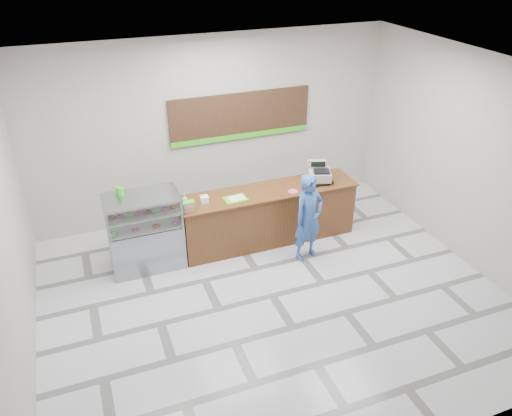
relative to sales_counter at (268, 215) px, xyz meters
name	(u,v)px	position (x,y,z in m)	size (l,w,h in m)	color
floor	(272,296)	(-0.55, -1.55, -0.52)	(7.00, 7.00, 0.00)	silver
back_wall	(213,129)	(-0.55, 1.45, 1.23)	(7.00, 7.00, 0.00)	#B4AFA5
ceiling	(277,75)	(-0.55, -1.55, 2.98)	(7.00, 7.00, 0.00)	silver
sales_counter	(268,215)	(0.00, 0.00, 0.00)	(3.26, 0.76, 1.03)	brown
display_case	(145,231)	(-2.22, 0.00, 0.16)	(1.22, 0.72, 1.33)	gray
menu_board	(241,117)	(0.00, 1.41, 1.42)	(2.80, 0.06, 0.90)	black
cash_register	(319,174)	(1.00, 0.00, 0.66)	(0.52, 0.53, 0.38)	black
card_terminal	(307,186)	(0.68, -0.14, 0.53)	(0.08, 0.15, 0.04)	black
serving_tray	(235,199)	(-0.65, -0.11, 0.52)	(0.41, 0.31, 0.02)	#5DDE14
napkin_box	(205,199)	(-1.17, -0.02, 0.57)	(0.13, 0.13, 0.11)	white
straw_cup	(185,201)	(-1.50, 0.03, 0.57)	(0.08, 0.08, 0.12)	silver
promo_box	(188,206)	(-1.50, -0.22, 0.60)	(0.20, 0.13, 0.18)	green
donut_decal	(293,191)	(0.39, -0.19, 0.52)	(0.18, 0.18, 0.00)	#E85396
green_cup_left	(121,192)	(-2.50, 0.14, 0.89)	(0.10, 0.10, 0.15)	green
green_cup_right	(118,190)	(-2.53, 0.22, 0.88)	(0.08, 0.08, 0.13)	green
customer	(309,218)	(0.43, -0.76, 0.27)	(0.58, 0.38, 1.58)	#2D55A0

